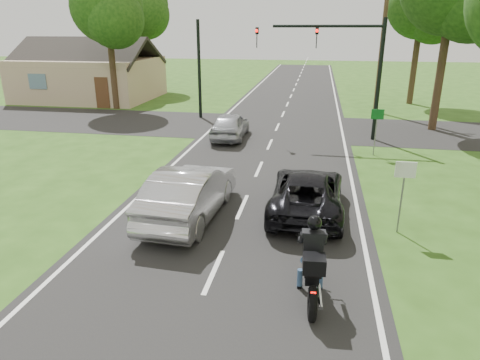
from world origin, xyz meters
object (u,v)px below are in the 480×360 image
at_px(silver_sedan, 190,192).
at_px(traffic_signal, 343,57).
at_px(motorcycle_rider, 312,267).
at_px(dark_suv, 307,192).
at_px(sign_white, 404,180).
at_px(silver_suv, 230,125).
at_px(utility_pole_far, 383,35).
at_px(sign_green, 377,121).

relative_size(silver_sedan, traffic_signal, 0.76).
bearing_deg(motorcycle_rider, traffic_signal, 82.45).
xyz_separation_m(dark_suv, silver_sedan, (-3.53, -1.04, 0.15)).
xyz_separation_m(motorcycle_rider, sign_white, (2.39, 3.64, 0.84)).
bearing_deg(motorcycle_rider, silver_sedan, 132.68).
bearing_deg(traffic_signal, sign_white, -82.95).
bearing_deg(dark_suv, silver_suv, -63.44).
relative_size(motorcycle_rider, traffic_signal, 0.35).
height_order(utility_pole_far, sign_white, utility_pole_far).
distance_m(traffic_signal, utility_pole_far, 8.55).
bearing_deg(sign_white, traffic_signal, 97.05).
bearing_deg(silver_suv, sign_white, 123.96).
height_order(silver_suv, utility_pole_far, utility_pole_far).
bearing_deg(sign_green, silver_suv, 164.75).
xyz_separation_m(motorcycle_rider, dark_suv, (-0.24, 4.66, -0.09)).
bearing_deg(utility_pole_far, sign_green, -96.73).
distance_m(motorcycle_rider, sign_green, 11.95).
height_order(motorcycle_rider, traffic_signal, traffic_signal).
height_order(dark_suv, silver_suv, silver_suv).
relative_size(silver_suv, traffic_signal, 0.63).
relative_size(sign_white, sign_green, 1.00).
distance_m(traffic_signal, sign_white, 11.39).
distance_m(silver_sedan, sign_green, 10.27).
distance_m(traffic_signal, sign_green, 4.24).
height_order(traffic_signal, sign_green, traffic_signal).
distance_m(silver_sedan, traffic_signal, 12.49).
relative_size(silver_suv, sign_white, 1.90).
relative_size(motorcycle_rider, silver_sedan, 0.46).
distance_m(silver_suv, traffic_signal, 6.61).
xyz_separation_m(silver_sedan, silver_suv, (-0.75, 9.96, -0.11)).
bearing_deg(traffic_signal, utility_pole_far, 70.32).
bearing_deg(motorcycle_rider, silver_suv, 104.88).
bearing_deg(silver_sedan, motorcycle_rider, 139.53).
bearing_deg(dark_suv, sign_white, 159.72).
xyz_separation_m(utility_pole_far, sign_white, (-1.50, -19.02, -3.49)).
relative_size(dark_suv, silver_suv, 1.17).
relative_size(silver_sedan, sign_green, 2.29).
relative_size(motorcycle_rider, sign_white, 1.06).
bearing_deg(sign_white, sign_green, 88.57).
relative_size(traffic_signal, sign_green, 3.00).
height_order(motorcycle_rider, silver_suv, motorcycle_rider).
xyz_separation_m(motorcycle_rider, utility_pole_far, (3.89, 22.66, 4.32)).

